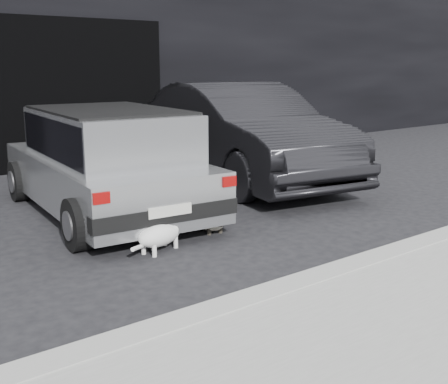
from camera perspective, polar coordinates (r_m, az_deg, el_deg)
ground at (r=6.51m, az=-10.78°, el=-3.57°), size 80.00×80.00×0.00m
building_facade at (r=12.21m, az=-20.28°, el=15.36°), size 34.00×4.00×5.00m
garage_opening at (r=10.32m, az=-16.30°, el=9.53°), size 4.00×0.10×2.60m
curb at (r=5.13m, az=13.23°, el=-7.52°), size 18.00×0.25×0.12m
silver_hatchback at (r=6.97m, az=-11.82°, el=3.48°), size 2.01×3.66×1.30m
second_car at (r=8.89m, az=1.65°, el=6.10°), size 2.39×4.85×1.53m
cat_siamese at (r=6.22m, az=-1.44°, el=-2.85°), size 0.36×0.83×0.29m
cat_white at (r=5.62m, az=-6.30°, el=-4.06°), size 0.78×0.44×0.39m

